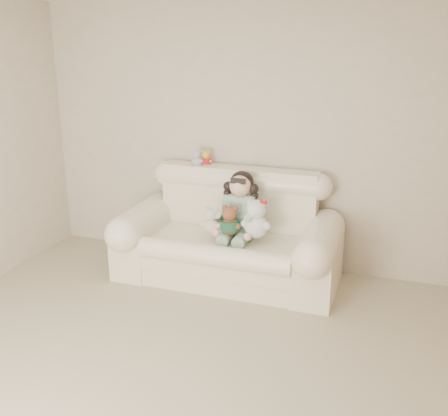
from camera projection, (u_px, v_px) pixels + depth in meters
floor at (145, 409)px, 3.38m from camera, size 5.00×5.00×0.00m
wall_back at (256, 138)px, 5.23m from camera, size 4.50×0.00×4.50m
sofa at (227, 228)px, 5.05m from camera, size 2.10×0.95×1.03m
seated_child at (240, 204)px, 5.03m from camera, size 0.42×0.50×0.64m
brown_teddy at (230, 218)px, 4.88m from camera, size 0.26×0.24×0.34m
white_cat at (256, 215)px, 4.81m from camera, size 0.32×0.27×0.43m
cream_teddy at (211, 218)px, 4.92m from camera, size 0.21×0.16×0.31m
yellow_mini_bear at (206, 157)px, 5.32m from camera, size 0.14×0.12×0.19m
grey_mini_plush at (197, 156)px, 5.31m from camera, size 0.15×0.14×0.20m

